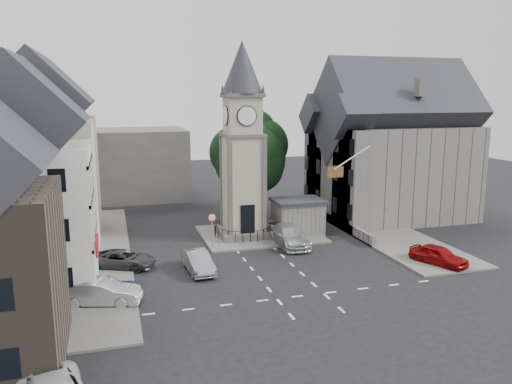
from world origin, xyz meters
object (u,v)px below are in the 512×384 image
object	(u,v)px
car_west_blue	(103,288)
pedestrian	(372,221)
car_east_red	(439,255)
stone_shelter	(298,216)
clock_tower	(243,142)

from	to	relation	value
car_west_blue	pedestrian	distance (m)	24.62
car_west_blue	car_east_red	distance (m)	22.89
stone_shelter	car_east_red	bearing A→B (deg)	-57.46
stone_shelter	car_east_red	xyz separation A→B (m)	(6.70, -10.50, -0.84)
car_west_blue	clock_tower	bearing A→B (deg)	-43.17
clock_tower	car_east_red	bearing A→B (deg)	-43.70
clock_tower	stone_shelter	size ratio (longest dim) A/B	3.78
car_east_red	pedestrian	xyz separation A→B (m)	(0.00, 9.44, 0.21)
clock_tower	pedestrian	bearing A→B (deg)	-7.69
pedestrian	car_west_blue	bearing A→B (deg)	16.84
clock_tower	stone_shelter	xyz separation A→B (m)	(4.80, -0.49, -6.57)
pedestrian	car_east_red	bearing A→B (deg)	85.22
stone_shelter	pedestrian	xyz separation A→B (m)	(6.70, -1.06, -0.63)
clock_tower	car_west_blue	world-z (taller)	clock_tower
clock_tower	pedestrian	world-z (taller)	clock_tower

